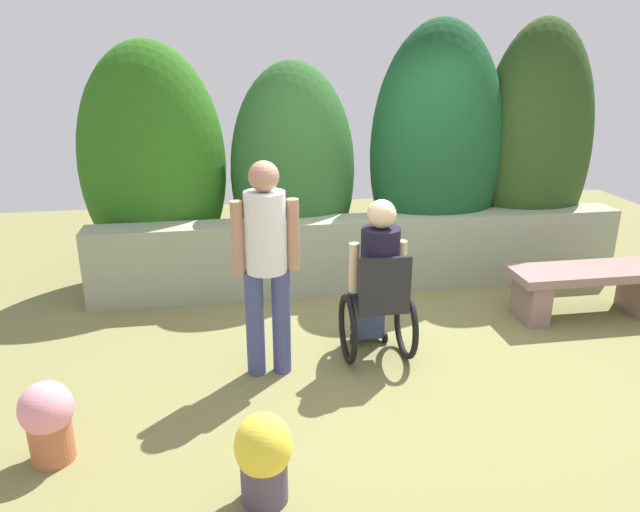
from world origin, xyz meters
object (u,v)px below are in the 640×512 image
person_in_wheelchair (377,286)px  flower_pot_purple_near (48,419)px  stone_bench (588,285)px  flower_pot_terracotta_by_wall (264,456)px  person_standing_companion (266,257)px

person_in_wheelchair → flower_pot_purple_near: person_in_wheelchair is taller
stone_bench → flower_pot_terracotta_by_wall: bearing=-155.8°
flower_pot_purple_near → flower_pot_terracotta_by_wall: flower_pot_terracotta_by_wall is taller
person_in_wheelchair → flower_pot_terracotta_by_wall: person_in_wheelchair is taller
stone_bench → flower_pot_terracotta_by_wall: flower_pot_terracotta_by_wall is taller
flower_pot_purple_near → stone_bench: bearing=17.5°
person_standing_companion → flower_pot_terracotta_by_wall: person_standing_companion is taller
person_in_wheelchair → flower_pot_purple_near: size_ratio=2.52×
stone_bench → person_in_wheelchair: bearing=-175.6°
person_in_wheelchair → flower_pot_terracotta_by_wall: size_ratio=2.44×
flower_pot_purple_near → flower_pot_terracotta_by_wall: 1.37m
person_standing_companion → flower_pot_purple_near: (-1.39, -0.83, -0.67)m
person_in_wheelchair → person_standing_companion: (-0.87, -0.12, 0.33)m
stone_bench → flower_pot_purple_near: bearing=-169.9°
stone_bench → person_in_wheelchair: 2.21m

